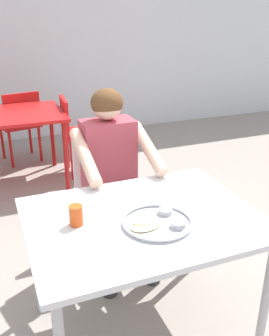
{
  "coord_description": "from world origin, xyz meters",
  "views": [
    {
      "loc": [
        -0.68,
        -1.53,
        1.67
      ],
      "look_at": [
        0.02,
        0.2,
        0.88
      ],
      "focal_mm": 40.62,
      "sensor_mm": 36.0,
      "label": 1
    }
  ],
  "objects_px": {
    "chair_foreground": "(104,186)",
    "table_background_red": "(20,122)",
    "diner_foreground": "(113,167)",
    "chair_red_far": "(20,121)",
    "thali_tray": "(157,222)",
    "drinking_cup": "(76,214)",
    "table_foreground": "(142,229)",
    "chair_red_right": "(77,129)"
  },
  "relations": [
    {
      "from": "chair_foreground",
      "to": "table_background_red",
      "type": "bearing_deg",
      "value": 106.53
    },
    {
      "from": "diner_foreground",
      "to": "chair_red_far",
      "type": "relative_size",
      "value": 1.46
    },
    {
      "from": "thali_tray",
      "to": "diner_foreground",
      "type": "relative_size",
      "value": 0.27
    },
    {
      "from": "drinking_cup",
      "to": "table_background_red",
      "type": "height_order",
      "value": "drinking_cup"
    },
    {
      "from": "diner_foreground",
      "to": "chair_red_far",
      "type": "distance_m",
      "value": 2.24
    },
    {
      "from": "table_background_red",
      "to": "chair_red_far",
      "type": "bearing_deg",
      "value": 85.22
    },
    {
      "from": "table_foreground",
      "to": "chair_foreground",
      "type": "bearing_deg",
      "value": 85.37
    },
    {
      "from": "chair_foreground",
      "to": "chair_red_far",
      "type": "distance_m",
      "value": 2.01
    },
    {
      "from": "chair_red_right",
      "to": "table_background_red",
      "type": "bearing_deg",
      "value": -175.57
    },
    {
      "from": "table_foreground",
      "to": "drinking_cup",
      "type": "height_order",
      "value": "drinking_cup"
    },
    {
      "from": "thali_tray",
      "to": "chair_foreground",
      "type": "relative_size",
      "value": 0.39
    },
    {
      "from": "chair_red_far",
      "to": "thali_tray",
      "type": "bearing_deg",
      "value": -83.67
    },
    {
      "from": "chair_foreground",
      "to": "chair_red_far",
      "type": "xyz_separation_m",
      "value": [
        -0.36,
        1.98,
        -0.0
      ]
    },
    {
      "from": "chair_red_far",
      "to": "chair_red_right",
      "type": "bearing_deg",
      "value": -46.8
    },
    {
      "from": "thali_tray",
      "to": "table_background_red",
      "type": "xyz_separation_m",
      "value": [
        -0.38,
        2.36,
        -0.1
      ]
    },
    {
      "from": "diner_foreground",
      "to": "chair_red_right",
      "type": "distance_m",
      "value": 1.68
    },
    {
      "from": "table_foreground",
      "to": "chair_red_far",
      "type": "distance_m",
      "value": 2.88
    },
    {
      "from": "table_foreground",
      "to": "chair_red_far",
      "type": "height_order",
      "value": "chair_red_far"
    },
    {
      "from": "table_foreground",
      "to": "drinking_cup",
      "type": "relative_size",
      "value": 11.34
    },
    {
      "from": "chair_red_far",
      "to": "table_background_red",
      "type": "bearing_deg",
      "value": -94.78
    },
    {
      "from": "chair_foreground",
      "to": "chair_red_far",
      "type": "relative_size",
      "value": 1.02
    },
    {
      "from": "table_foreground",
      "to": "thali_tray",
      "type": "relative_size",
      "value": 3.35
    },
    {
      "from": "table_foreground",
      "to": "table_background_red",
      "type": "distance_m",
      "value": 2.3
    },
    {
      "from": "table_foreground",
      "to": "chair_red_right",
      "type": "height_order",
      "value": "chair_red_right"
    },
    {
      "from": "table_foreground",
      "to": "diner_foreground",
      "type": "xyz_separation_m",
      "value": [
        0.07,
        0.66,
        0.07
      ]
    },
    {
      "from": "diner_foreground",
      "to": "chair_red_right",
      "type": "xyz_separation_m",
      "value": [
        0.15,
        1.65,
        -0.23
      ]
    },
    {
      "from": "table_background_red",
      "to": "chair_red_far",
      "type": "xyz_separation_m",
      "value": [
        0.05,
        0.59,
        -0.15
      ]
    },
    {
      "from": "thali_tray",
      "to": "chair_red_far",
      "type": "relative_size",
      "value": 0.4
    },
    {
      "from": "drinking_cup",
      "to": "table_background_red",
      "type": "distance_m",
      "value": 2.23
    },
    {
      "from": "thali_tray",
      "to": "drinking_cup",
      "type": "relative_size",
      "value": 3.38
    },
    {
      "from": "diner_foreground",
      "to": "table_background_red",
      "type": "bearing_deg",
      "value": 104.44
    },
    {
      "from": "table_foreground",
      "to": "chair_red_right",
      "type": "bearing_deg",
      "value": 84.49
    },
    {
      "from": "chair_red_right",
      "to": "chair_red_far",
      "type": "relative_size",
      "value": 1.0
    },
    {
      "from": "thali_tray",
      "to": "table_foreground",
      "type": "bearing_deg",
      "value": 111.52
    },
    {
      "from": "table_foreground",
      "to": "chair_foreground",
      "type": "relative_size",
      "value": 1.31
    },
    {
      "from": "chair_foreground",
      "to": "table_background_red",
      "type": "distance_m",
      "value": 1.46
    },
    {
      "from": "thali_tray",
      "to": "table_background_red",
      "type": "height_order",
      "value": "thali_tray"
    },
    {
      "from": "diner_foreground",
      "to": "table_background_red",
      "type": "height_order",
      "value": "diner_foreground"
    },
    {
      "from": "chair_foreground",
      "to": "diner_foreground",
      "type": "bearing_deg",
      "value": -89.31
    },
    {
      "from": "drinking_cup",
      "to": "chair_red_right",
      "type": "relative_size",
      "value": 0.12
    },
    {
      "from": "chair_red_right",
      "to": "chair_red_far",
      "type": "height_order",
      "value": "same"
    },
    {
      "from": "table_background_red",
      "to": "chair_foreground",
      "type": "bearing_deg",
      "value": -73.47
    }
  ]
}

